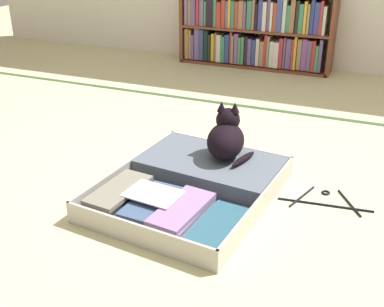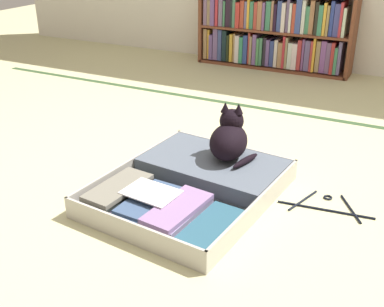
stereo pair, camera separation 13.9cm
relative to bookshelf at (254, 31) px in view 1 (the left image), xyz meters
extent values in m
plane|color=#C5C18F|center=(0.34, -2.26, -0.32)|extent=(10.00, 10.00, 0.00)
cube|color=#324E2C|center=(0.34, -1.05, -0.32)|extent=(4.80, 0.05, 0.00)
cube|color=brown|center=(-0.65, 0.00, 0.02)|extent=(0.03, 0.25, 0.66)
cube|color=brown|center=(0.67, 0.00, 0.02)|extent=(0.03, 0.25, 0.66)
cube|color=brown|center=(0.01, 0.00, -0.31)|extent=(1.33, 0.25, 0.02)
cube|color=brown|center=(0.01, 0.00, 0.01)|extent=(1.30, 0.25, 0.02)
cube|color=#9E7B52|center=(-0.61, 0.00, -0.15)|extent=(0.03, 0.21, 0.27)
cube|color=gold|center=(-0.58, 0.01, -0.15)|extent=(0.02, 0.21, 0.27)
cube|color=#664E8C|center=(-0.55, 0.00, -0.17)|extent=(0.03, 0.21, 0.22)
cube|color=slate|center=(-0.51, 0.00, -0.14)|extent=(0.04, 0.21, 0.28)
cube|color=#3B4A82|center=(-0.46, 0.00, -0.14)|extent=(0.04, 0.21, 0.28)
cube|color=#15272B|center=(-0.42, 0.00, -0.15)|extent=(0.04, 0.21, 0.27)
cube|color=black|center=(-0.38, 0.00, -0.17)|extent=(0.02, 0.21, 0.24)
cube|color=gold|center=(-0.36, 0.01, -0.16)|extent=(0.03, 0.21, 0.25)
cube|color=#A27D4E|center=(-0.33, 0.01, -0.16)|extent=(0.02, 0.21, 0.25)
cube|color=silver|center=(-0.29, -0.01, -0.16)|extent=(0.04, 0.21, 0.24)
cube|color=#358A62|center=(-0.26, -0.01, -0.17)|extent=(0.03, 0.21, 0.23)
cube|color=#30458C|center=(-0.22, 0.00, -0.16)|extent=(0.04, 0.21, 0.25)
cube|color=#C1443A|center=(-0.18, 0.01, -0.15)|extent=(0.02, 0.21, 0.27)
cube|color=#947F5F|center=(-0.16, -0.01, -0.16)|extent=(0.02, 0.21, 0.25)
cube|color=slate|center=(-0.13, 0.00, -0.15)|extent=(0.03, 0.21, 0.27)
cube|color=#498A53|center=(-0.10, -0.01, -0.16)|extent=(0.02, 0.21, 0.24)
cube|color=#48835F|center=(-0.07, 0.00, -0.16)|extent=(0.03, 0.21, 0.24)
cube|color=#25202B|center=(-0.04, 0.01, -0.16)|extent=(0.03, 0.21, 0.24)
cube|color=#664C8B|center=(-0.01, 0.00, -0.17)|extent=(0.03, 0.21, 0.23)
cube|color=#324183|center=(0.03, 0.01, -0.17)|extent=(0.04, 0.21, 0.22)
cube|color=beige|center=(0.06, 0.00, -0.17)|extent=(0.03, 0.21, 0.24)
cube|color=#A57B53|center=(0.10, 0.00, -0.17)|extent=(0.04, 0.21, 0.22)
cube|color=#BA2D38|center=(0.13, -0.01, -0.15)|extent=(0.02, 0.21, 0.28)
cube|color=#93865F|center=(0.16, 0.00, -0.15)|extent=(0.02, 0.21, 0.27)
cube|color=silver|center=(0.19, 0.00, -0.17)|extent=(0.04, 0.21, 0.22)
cube|color=silver|center=(0.23, -0.01, -0.17)|extent=(0.04, 0.21, 0.22)
cube|color=#AC3538|center=(0.27, 0.00, -0.16)|extent=(0.03, 0.21, 0.26)
cube|color=#794F8B|center=(0.30, 0.01, -0.15)|extent=(0.02, 0.21, 0.26)
cube|color=slate|center=(0.34, 0.01, -0.16)|extent=(0.04, 0.21, 0.26)
cube|color=#AF3837|center=(0.37, -0.01, -0.15)|extent=(0.02, 0.21, 0.26)
cube|color=gold|center=(0.39, -0.01, -0.14)|extent=(0.02, 0.21, 0.28)
cube|color=#9F865D|center=(0.43, 0.01, -0.15)|extent=(0.04, 0.21, 0.26)
cube|color=#7E4D93|center=(0.47, 0.00, -0.15)|extent=(0.04, 0.21, 0.27)
cube|color=slate|center=(0.51, 0.00, -0.16)|extent=(0.04, 0.21, 0.26)
cube|color=#AE302F|center=(0.55, -0.01, -0.15)|extent=(0.03, 0.21, 0.26)
cube|color=#42865E|center=(0.57, 0.00, -0.17)|extent=(0.03, 0.21, 0.22)
cube|color=slate|center=(0.60, 0.00, -0.15)|extent=(0.03, 0.21, 0.27)
cube|color=slate|center=(-0.61, -0.01, 0.15)|extent=(0.03, 0.21, 0.25)
cube|color=#8E7654|center=(-0.58, 0.00, 0.13)|extent=(0.03, 0.21, 0.22)
cube|color=#6D4E8D|center=(-0.54, -0.01, 0.15)|extent=(0.04, 0.21, 0.25)
cube|color=#B52F3B|center=(-0.50, 0.00, 0.17)|extent=(0.03, 0.21, 0.28)
cube|color=slate|center=(-0.46, 0.00, 0.16)|extent=(0.04, 0.21, 0.28)
cube|color=#43865C|center=(-0.43, 0.01, 0.13)|extent=(0.02, 0.21, 0.22)
cube|color=#281A2A|center=(-0.40, 0.01, 0.16)|extent=(0.04, 0.21, 0.27)
cube|color=black|center=(-0.36, 0.00, 0.15)|extent=(0.02, 0.21, 0.25)
cube|color=#487C5F|center=(-0.34, 0.00, 0.16)|extent=(0.02, 0.21, 0.28)
cube|color=#BF3531|center=(-0.30, -0.01, 0.13)|extent=(0.04, 0.21, 0.22)
cube|color=#AE422D|center=(-0.26, 0.01, 0.14)|extent=(0.04, 0.21, 0.23)
cube|color=slate|center=(-0.23, 0.01, 0.14)|extent=(0.02, 0.21, 0.23)
cube|color=gold|center=(-0.21, 0.01, 0.16)|extent=(0.02, 0.21, 0.27)
cube|color=#39785A|center=(-0.17, 0.00, 0.14)|extent=(0.03, 0.21, 0.23)
cube|color=#B34137|center=(-0.14, 0.01, 0.14)|extent=(0.03, 0.21, 0.23)
cube|color=#A5704A|center=(-0.10, 0.00, 0.14)|extent=(0.04, 0.21, 0.24)
cube|color=#755088|center=(-0.07, -0.01, 0.14)|extent=(0.02, 0.21, 0.23)
cube|color=#3F8563|center=(-0.03, 0.01, 0.14)|extent=(0.04, 0.21, 0.24)
cube|color=#9B7056|center=(0.01, 0.00, 0.15)|extent=(0.02, 0.21, 0.25)
cube|color=black|center=(0.04, 0.00, 0.14)|extent=(0.02, 0.21, 0.22)
cube|color=#37498B|center=(0.07, 0.00, 0.15)|extent=(0.04, 0.21, 0.25)
cube|color=silver|center=(0.11, -0.01, 0.14)|extent=(0.03, 0.21, 0.24)
cube|color=slate|center=(0.14, 0.01, 0.16)|extent=(0.02, 0.21, 0.28)
cube|color=silver|center=(0.17, -0.01, 0.14)|extent=(0.02, 0.21, 0.24)
cube|color=#B24231|center=(0.20, -0.01, 0.14)|extent=(0.03, 0.21, 0.24)
cube|color=#3E5197|center=(0.24, -0.01, 0.16)|extent=(0.04, 0.21, 0.27)
cube|color=silver|center=(0.28, -0.01, 0.16)|extent=(0.03, 0.21, 0.27)
cube|color=#438963|center=(0.31, 0.01, 0.13)|extent=(0.03, 0.21, 0.22)
cube|color=#A26F4B|center=(0.35, 0.01, 0.16)|extent=(0.04, 0.21, 0.27)
cube|color=#28261F|center=(0.38, 0.00, 0.16)|extent=(0.03, 0.21, 0.26)
cube|color=#3A8463|center=(0.42, -0.01, 0.14)|extent=(0.04, 0.21, 0.24)
cube|color=gold|center=(0.45, 0.00, 0.15)|extent=(0.02, 0.21, 0.26)
cube|color=#A0844C|center=(0.48, -0.01, 0.15)|extent=(0.02, 0.21, 0.24)
cube|color=#2E3F91|center=(0.50, 0.00, 0.16)|extent=(0.03, 0.21, 0.28)
cube|color=#3E4288|center=(0.54, 0.00, 0.15)|extent=(0.04, 0.21, 0.26)
cube|color=#BC323A|center=(0.58, 0.00, 0.16)|extent=(0.02, 0.21, 0.27)
cube|color=silver|center=(0.60, 0.00, 0.14)|extent=(0.02, 0.21, 0.23)
cube|color=#B6B1A6|center=(0.36, -2.57, -0.31)|extent=(0.75, 0.51, 0.01)
cube|color=#B6B1A6|center=(0.33, -2.79, -0.27)|extent=(0.71, 0.08, 0.10)
cube|color=#B6B1A6|center=(0.01, -2.54, -0.27)|extent=(0.06, 0.44, 0.10)
cube|color=#B6B1A6|center=(0.70, -2.61, -0.27)|extent=(0.06, 0.44, 0.10)
cube|color=#4F555C|center=(0.36, -2.57, -0.30)|extent=(0.72, 0.48, 0.01)
cube|color=#B6B1A6|center=(0.40, -2.13, -0.31)|extent=(0.75, 0.51, 0.01)
cube|color=#B6B1A6|center=(0.42, -1.92, -0.27)|extent=(0.71, 0.08, 0.10)
cube|color=#B6B1A6|center=(0.05, -2.10, -0.27)|extent=(0.06, 0.44, 0.10)
cube|color=#B6B1A6|center=(0.75, -2.17, -0.27)|extent=(0.06, 0.44, 0.10)
cube|color=#4F555C|center=(0.40, -2.13, -0.30)|extent=(0.72, 0.48, 0.01)
cylinder|color=black|center=(0.38, -2.35, -0.30)|extent=(0.69, 0.08, 0.02)
cube|color=slate|center=(0.11, -2.54, -0.29)|extent=(0.18, 0.39, 0.02)
cube|color=#896BA2|center=(0.10, -2.55, -0.27)|extent=(0.18, 0.33, 0.02)
cube|color=#252B28|center=(0.10, -2.55, -0.25)|extent=(0.18, 0.35, 0.02)
cube|color=slate|center=(0.11, -2.55, -0.24)|extent=(0.19, 0.35, 0.02)
cube|color=#261E2F|center=(0.27, -2.57, -0.29)|extent=(0.20, 0.37, 0.02)
cube|color=navy|center=(0.28, -2.56, -0.27)|extent=(0.18, 0.34, 0.02)
cube|color=#3A5173|center=(0.28, -2.56, -0.25)|extent=(0.17, 0.33, 0.01)
cube|color=slate|center=(0.44, -2.58, -0.29)|extent=(0.18, 0.34, 0.02)
cube|color=gray|center=(0.44, -2.57, -0.26)|extent=(0.18, 0.35, 0.02)
cube|color=#8D6B9B|center=(0.43, -2.58, -0.24)|extent=(0.19, 0.36, 0.02)
cube|color=gray|center=(0.61, -2.59, -0.29)|extent=(0.20, 0.39, 0.02)
cube|color=#295468|center=(0.60, -2.60, -0.27)|extent=(0.18, 0.35, 0.02)
cube|color=white|center=(0.28, -2.53, -0.22)|extent=(0.25, 0.19, 0.01)
cube|color=#535C69|center=(0.40, -2.13, -0.26)|extent=(0.72, 0.47, 0.09)
torus|color=white|center=(0.47, -2.11, -0.22)|extent=(0.10, 0.10, 0.01)
cylinder|color=black|center=(0.23, -1.91, -0.27)|extent=(0.02, 0.02, 0.09)
cylinder|color=black|center=(0.61, -1.95, -0.27)|extent=(0.02, 0.02, 0.09)
cube|color=white|center=(0.13, -2.76, -0.26)|extent=(0.04, 0.01, 0.02)
cube|color=#3C8F37|center=(0.32, -2.78, -0.29)|extent=(0.04, 0.01, 0.02)
cube|color=#328C46|center=(0.30, -2.77, -0.29)|extent=(0.03, 0.00, 0.02)
cube|color=white|center=(0.38, -2.78, -0.27)|extent=(0.03, 0.01, 0.03)
ellipsoid|color=black|center=(0.46, -2.08, -0.13)|extent=(0.23, 0.29, 0.17)
ellipsoid|color=black|center=(0.44, -2.01, -0.17)|extent=(0.14, 0.11, 0.09)
sphere|color=black|center=(0.44, -2.02, -0.04)|extent=(0.12, 0.12, 0.12)
cone|color=black|center=(0.48, -2.02, 0.03)|extent=(0.05, 0.05, 0.05)
cone|color=black|center=(0.41, -2.03, 0.03)|extent=(0.05, 0.05, 0.05)
sphere|color=gold|center=(0.46, -1.97, -0.03)|extent=(0.02, 0.02, 0.02)
sphere|color=gold|center=(0.41, -1.98, -0.03)|extent=(0.02, 0.02, 0.02)
ellipsoid|color=black|center=(0.56, -2.11, -0.20)|extent=(0.08, 0.20, 0.03)
cylinder|color=black|center=(0.98, -2.19, -0.31)|extent=(0.42, 0.06, 0.01)
cylinder|color=black|center=(0.87, -2.16, -0.31)|extent=(0.08, 0.23, 0.01)
cylinder|color=black|center=(1.08, -2.13, -0.31)|extent=(0.13, 0.20, 0.01)
torus|color=black|center=(0.96, -2.08, -0.31)|extent=(0.05, 0.05, 0.01)
camera|label=1|loc=(1.14, -4.15, 0.84)|focal=44.85mm
camera|label=2|loc=(1.26, -4.09, 0.84)|focal=44.85mm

